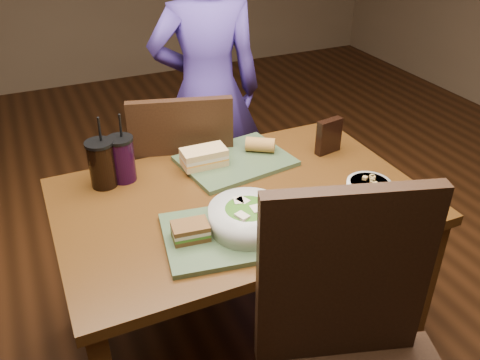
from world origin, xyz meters
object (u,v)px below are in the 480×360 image
Objects in this scene: diner at (207,93)px; cup_cola at (102,164)px; salad_bowl at (248,216)px; chip_bag at (329,136)px; sandwich_far at (204,157)px; sandwich_near at (191,231)px; chair_far at (178,182)px; tray_near at (230,234)px; soup_bowl at (368,189)px; baguette_far at (260,145)px; cup_berry at (122,159)px; dining_table at (240,217)px; baguette_near at (297,237)px; tray_far at (235,161)px.

cup_cola is at bearing 55.40° from diner.
salad_bowl is 1.72× the size of chip_bag.
sandwich_far is 0.53m from chip_bag.
diner is at bearing 66.36° from sandwich_near.
chair_far is 3.88× the size of salad_bowl.
tray_near is at bearing -158.51° from chip_bag.
salad_bowl is 2.07× the size of sandwich_near.
soup_bowl is (0.50, -0.71, 0.24)m from chair_far.
sandwich_far is 1.47× the size of baguette_far.
salad_bowl is (0.06, -0.00, 0.05)m from tray_near.
sandwich_near is 0.45× the size of cup_berry.
tray_near is (-0.13, -0.20, 0.10)m from dining_table.
cup_berry reaches higher than dining_table.
dining_table is at bearing 88.06° from diner.
salad_bowl is at bearing -6.49° from sandwich_near.
baguette_near is at bearing -57.03° from salad_bowl.
sandwich_far is at bearing 100.71° from dining_table.
cup_cola is at bearing 174.94° from tray_far.
sandwich_far is 0.64× the size of cup_berry.
cup_berry is at bearing -140.95° from chair_far.
baguette_far is at bearing 53.90° from tray_near.
dining_table is 8.81× the size of chip_bag.
baguette_near is at bearing 93.37° from diner.
salad_bowl reaches higher than tray_near.
chip_bag is at bearing 25.15° from sandwich_near.
tray_near is 2.84× the size of chip_bag.
cup_berry reaches higher than baguette_near.
salad_bowl is 1.93× the size of baguette_near.
dining_table is at bearing -170.85° from chip_bag.
baguette_near is 0.68m from chip_bag.
chair_far is 0.39m from tray_far.
sandwich_near is (-0.17, -0.69, 0.25)m from chair_far.
chip_bag reaches higher than soup_bowl.
cup_berry is at bearing 170.87° from sandwich_far.
tray_near is 0.13m from sandwich_near.
diner reaches higher than baguette_far.
soup_bowl is at bearing -54.91° from chair_far.
diner is 0.68m from tray_far.
salad_bowl is (0.02, -0.71, 0.26)m from chair_far.
dining_table is at bearing 57.92° from tray_near.
baguette_far is at bearing 151.27° from chip_bag.
chair_far is 0.46m from baguette_far.
diner is 0.78m from chip_bag.
tray_near is 2.05× the size of soup_bowl.
sandwich_far is 0.63× the size of cup_cola.
soup_bowl and baguette_far have the same top height.
cup_berry is (-0.57, -0.61, 0.05)m from diner.
tray_far is (0.09, 0.23, 0.10)m from dining_table.
tray_far is at bearing -3.04° from sandwich_far.
tray_far is at bearing 159.65° from chip_bag.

